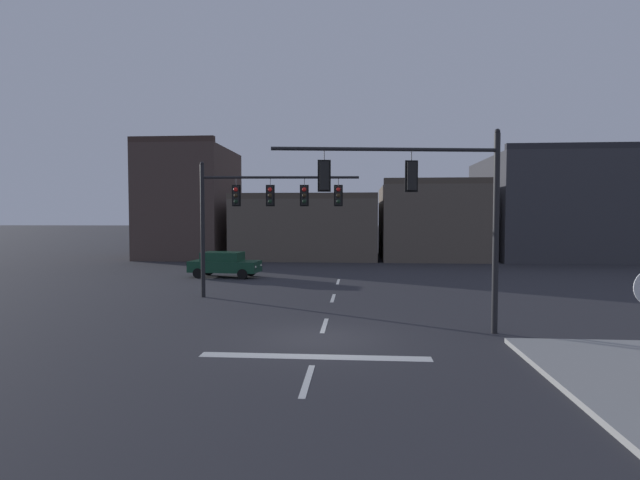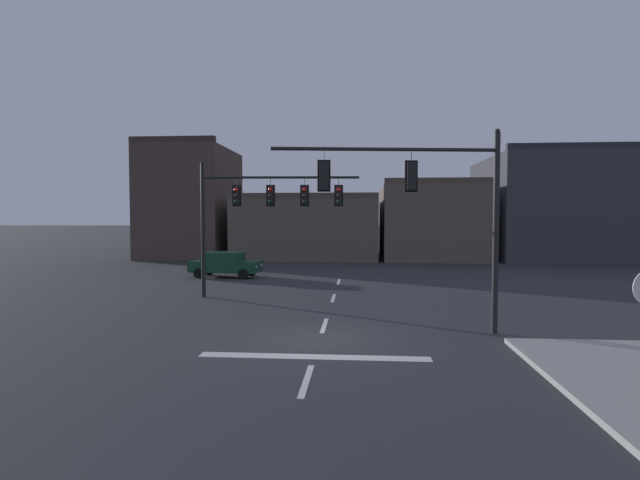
{
  "view_description": "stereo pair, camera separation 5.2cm",
  "coord_description": "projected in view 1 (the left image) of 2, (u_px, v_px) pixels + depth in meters",
  "views": [
    {
      "loc": [
        1.19,
        -15.59,
        3.86
      ],
      "look_at": [
        -0.24,
        2.99,
        2.99
      ],
      "focal_mm": 28.15,
      "sensor_mm": 36.0,
      "label": 1
    },
    {
      "loc": [
        1.24,
        -15.58,
        3.86
      ],
      "look_at": [
        -0.24,
        2.99,
        2.99
      ],
      "focal_mm": 28.15,
      "sensor_mm": 36.0,
      "label": 2
    }
  ],
  "objects": [
    {
      "name": "ground_plane",
      "position": [
        320.0,
        339.0,
        15.79
      ],
      "size": [
        400.0,
        400.0,
        0.0
      ],
      "primitive_type": "plane",
      "color": "#2B2B30"
    },
    {
      "name": "building_row",
      "position": [
        439.0,
        215.0,
        46.97
      ],
      "size": [
        55.05,
        13.85,
        10.75
      ],
      "color": "#473833",
      "rests_on": "ground"
    },
    {
      "name": "lane_centreline",
      "position": [
        324.0,
        325.0,
        17.79
      ],
      "size": [
        0.16,
        26.4,
        0.01
      ],
      "color": "silver",
      "rests_on": "ground"
    },
    {
      "name": "stop_bar_paint",
      "position": [
        315.0,
        357.0,
        13.8
      ],
      "size": [
        6.4,
        0.5,
        0.01
      ],
      "primitive_type": "cube",
      "color": "silver",
      "rests_on": "ground"
    },
    {
      "name": "car_lot_nearside",
      "position": [
        224.0,
        264.0,
        31.97
      ],
      "size": [
        4.58,
        2.25,
        1.61
      ],
      "color": "#143D28",
      "rests_on": "ground"
    },
    {
      "name": "signal_mast_near_side",
      "position": [
        431.0,
        197.0,
        16.28
      ],
      "size": [
        7.39,
        1.12,
        6.73
      ],
      "color": "black",
      "rests_on": "ground"
    },
    {
      "name": "signal_mast_far_side",
      "position": [
        258.0,
        204.0,
        23.84
      ],
      "size": [
        7.54,
        0.7,
        6.48
      ],
      "color": "black",
      "rests_on": "ground"
    }
  ]
}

